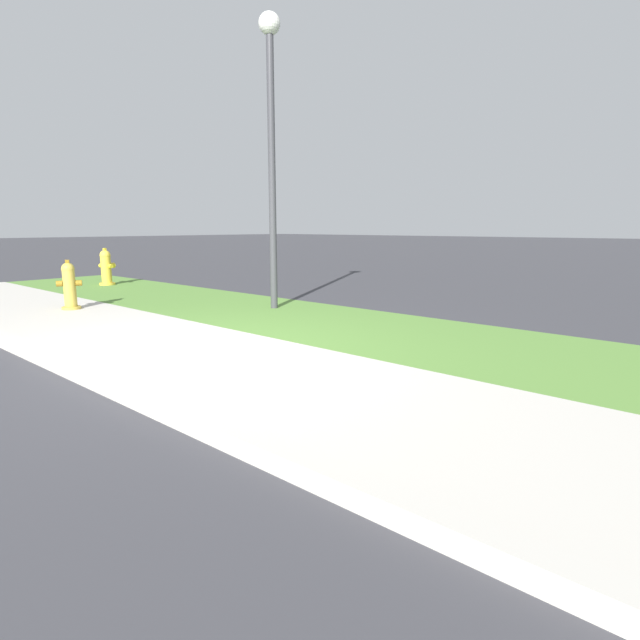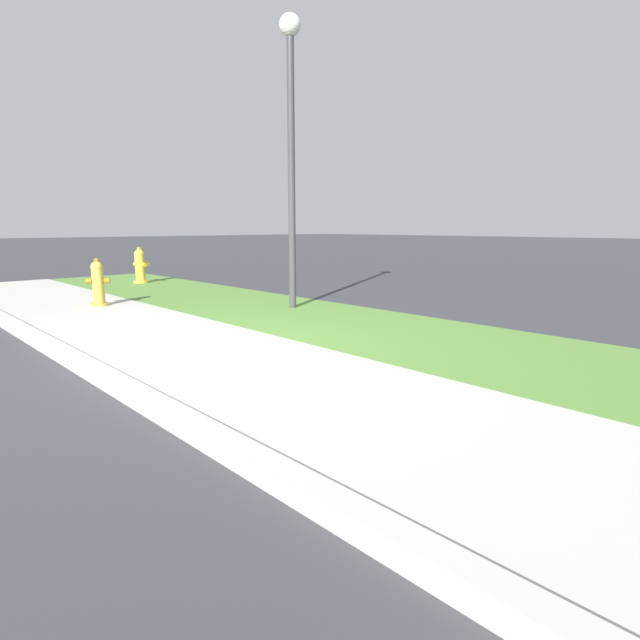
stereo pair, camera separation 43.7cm
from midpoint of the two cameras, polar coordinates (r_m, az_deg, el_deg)
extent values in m
plane|color=#38383D|center=(5.32, -11.51, -3.59)|extent=(120.00, 120.00, 0.00)
cube|color=#BCB7AD|center=(5.32, -11.52, -3.54)|extent=(18.00, 2.08, 0.01)
cube|color=#568438|center=(6.76, 4.84, -0.36)|extent=(18.00, 2.42, 0.01)
cube|color=#BCB7AD|center=(4.83, -22.88, -4.95)|extent=(18.00, 0.16, 0.12)
cylinder|color=gold|center=(8.86, -22.59, 1.62)|extent=(0.28, 0.28, 0.05)
cylinder|color=gold|center=(8.82, -22.74, 3.68)|extent=(0.18, 0.18, 0.59)
sphere|color=gold|center=(8.79, -22.88, 5.59)|extent=(0.19, 0.19, 0.19)
cube|color=olive|center=(8.79, -22.93, 6.32)|extent=(0.08, 0.08, 0.06)
cylinder|color=olive|center=(8.83, -23.65, 4.08)|extent=(0.12, 0.12, 0.09)
cylinder|color=olive|center=(8.80, -21.89, 4.18)|extent=(0.12, 0.12, 0.09)
cylinder|color=olive|center=(8.95, -22.66, 4.23)|extent=(0.14, 0.15, 0.12)
cylinder|color=gold|center=(12.24, -18.83, 4.15)|extent=(0.34, 0.34, 0.05)
cylinder|color=gold|center=(12.21, -18.92, 5.68)|extent=(0.22, 0.22, 0.61)
sphere|color=gold|center=(12.19, -19.00, 7.10)|extent=(0.23, 0.23, 0.23)
cube|color=yellow|center=(12.19, -19.04, 7.72)|extent=(0.07, 0.07, 0.06)
cylinder|color=yellow|center=(12.33, -19.35, 6.04)|extent=(0.10, 0.10, 0.09)
cylinder|color=yellow|center=(12.08, -18.52, 6.00)|extent=(0.10, 0.10, 0.09)
cylinder|color=yellow|center=(12.30, -18.33, 6.09)|extent=(0.14, 0.12, 0.12)
cylinder|color=#3D3D42|center=(7.98, -1.65, 16.07)|extent=(0.11, 0.11, 4.09)
sphere|color=silver|center=(8.46, -1.74, 30.68)|extent=(0.32, 0.32, 0.32)
camera|label=1|loc=(0.22, -87.40, 0.49)|focal=28.00mm
camera|label=2|loc=(0.22, 92.60, -0.49)|focal=28.00mm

